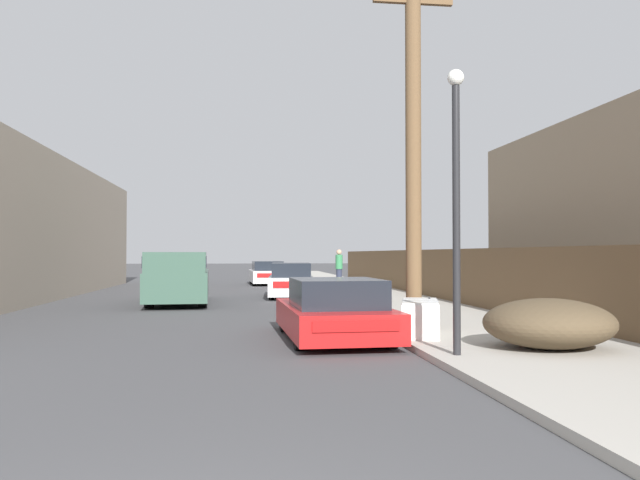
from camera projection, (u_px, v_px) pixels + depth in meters
sidewalk_curb at (359, 292)px, 26.79m from camera, size 4.20×63.00×0.12m
discarded_fridge at (420, 318)px, 12.08m from camera, size 1.11×1.75×0.70m
parked_sports_car_red at (334, 312)px, 12.27m from camera, size 2.03×4.30×1.21m
car_parked_mid at (291, 281)px, 24.36m from camera, size 1.99×4.27×1.35m
car_parked_far at (267, 274)px, 34.51m from camera, size 1.99×4.46×1.30m
pickup_truck at (178, 278)px, 20.87m from camera, size 2.23×5.87×1.75m
utility_pole at (413, 141)px, 13.76m from camera, size 1.80×0.35×7.99m
street_lamp at (456, 188)px, 9.76m from camera, size 0.26×0.26×4.48m
brush_pile at (549, 323)px, 10.38m from camera, size 2.18×2.00×0.83m
wooden_fence at (444, 274)px, 21.61m from camera, size 0.08×38.48×1.74m
pedestrian at (339, 267)px, 29.83m from camera, size 0.34×0.34×1.79m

